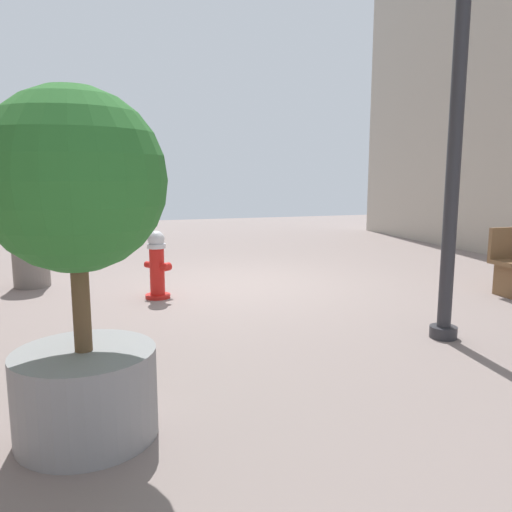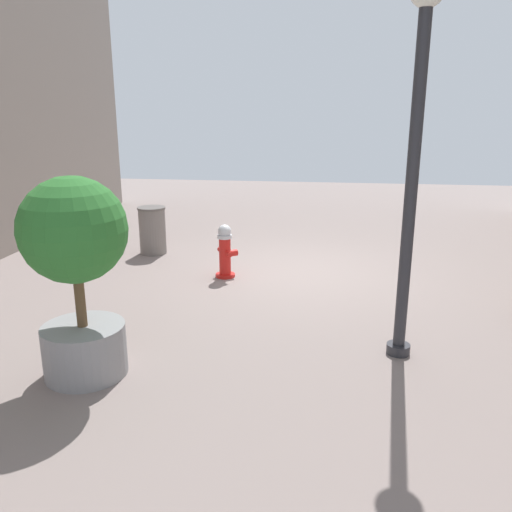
{
  "view_description": "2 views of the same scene",
  "coord_description": "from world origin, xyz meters",
  "px_view_note": "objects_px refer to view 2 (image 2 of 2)",
  "views": [
    {
      "loc": [
        2.05,
        7.33,
        1.68
      ],
      "look_at": [
        0.23,
        1.59,
        0.71
      ],
      "focal_mm": 35.31,
      "sensor_mm": 36.0,
      "label": 1
    },
    {
      "loc": [
        -0.42,
        9.07,
        2.88
      ],
      "look_at": [
        0.6,
        1.57,
        0.72
      ],
      "focal_mm": 36.87,
      "sensor_mm": 36.0,
      "label": 2
    }
  ],
  "objects_px": {
    "street_lamp": "(416,135)",
    "trash_bin": "(153,230)",
    "fire_hydrant": "(225,251)",
    "planter_tree": "(76,261)"
  },
  "relations": [
    {
      "from": "street_lamp",
      "to": "trash_bin",
      "type": "height_order",
      "value": "street_lamp"
    },
    {
      "from": "fire_hydrant",
      "to": "street_lamp",
      "type": "distance_m",
      "value": 4.29
    },
    {
      "from": "planter_tree",
      "to": "trash_bin",
      "type": "xyz_separation_m",
      "value": [
        0.86,
        -4.93,
        -0.83
      ]
    },
    {
      "from": "street_lamp",
      "to": "planter_tree",
      "type": "bearing_deg",
      "value": 15.51
    },
    {
      "from": "planter_tree",
      "to": "trash_bin",
      "type": "relative_size",
      "value": 2.33
    },
    {
      "from": "fire_hydrant",
      "to": "planter_tree",
      "type": "distance_m",
      "value": 3.82
    },
    {
      "from": "planter_tree",
      "to": "fire_hydrant",
      "type": "bearing_deg",
      "value": -103.65
    },
    {
      "from": "planter_tree",
      "to": "trash_bin",
      "type": "height_order",
      "value": "planter_tree"
    },
    {
      "from": "fire_hydrant",
      "to": "trash_bin",
      "type": "bearing_deg",
      "value": -36.92
    },
    {
      "from": "street_lamp",
      "to": "fire_hydrant",
      "type": "bearing_deg",
      "value": -45.17
    }
  ]
}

